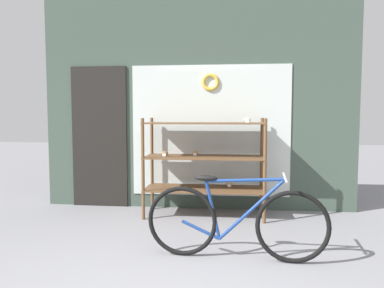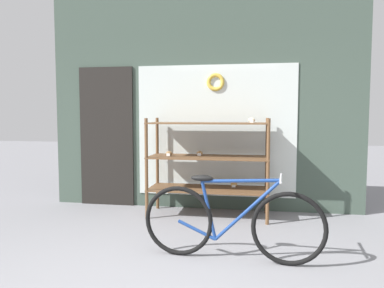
{
  "view_description": "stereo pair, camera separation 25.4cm",
  "coord_description": "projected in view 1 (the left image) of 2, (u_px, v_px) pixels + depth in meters",
  "views": [
    {
      "loc": [
        0.53,
        -2.64,
        1.39
      ],
      "look_at": [
        0.07,
        1.52,
        1.06
      ],
      "focal_mm": 35.0,
      "sensor_mm": 36.0,
      "label": 1
    },
    {
      "loc": [
        0.79,
        -2.61,
        1.39
      ],
      "look_at": [
        0.07,
        1.52,
        1.06
      ],
      "focal_mm": 35.0,
      "sensor_mm": 36.0,
      "label": 2
    }
  ],
  "objects": [
    {
      "name": "bicycle",
      "position": [
        235.0,
        221.0,
        3.57
      ],
      "size": [
        1.74,
        0.46,
        0.82
      ],
      "rotation": [
        0.0,
        0.0,
        -0.08
      ],
      "color": "black",
      "rests_on": "ground_plane"
    },
    {
      "name": "storefront_facade",
      "position": [
        194.0,
        98.0,
        5.47
      ],
      "size": [
        4.57,
        0.13,
        3.35
      ],
      "color": "#3D4C42",
      "rests_on": "ground_plane"
    },
    {
      "name": "display_case",
      "position": [
        205.0,
        158.0,
        5.09
      ],
      "size": [
        1.62,
        0.6,
        1.35
      ],
      "color": "brown",
      "rests_on": "ground_plane"
    }
  ]
}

